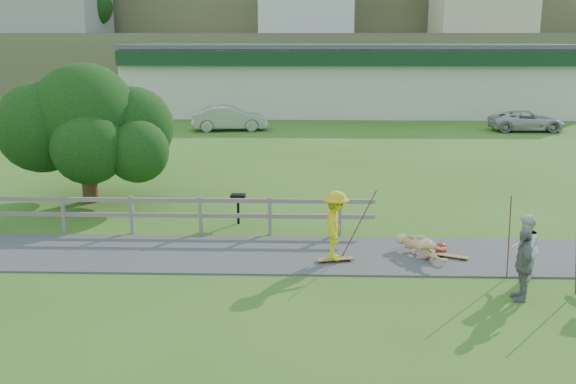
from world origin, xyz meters
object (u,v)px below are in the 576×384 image
Objects in this scene: skater_fallen at (421,246)px; spectator_a at (525,248)px; spectator_b at (523,265)px; tree at (87,144)px; car_white at (527,121)px; bbq at (238,209)px; skater_rider at (336,229)px; car_silver at (229,118)px.

skater_fallen is 1.06× the size of spectator_a.
spectator_b is at bearing -91.09° from skater_fallen.
car_white is at bearing 40.85° from tree.
spectator_b is 0.28× the size of tree.
skater_fallen is at bearing -27.89° from bbq.
tree is (-12.14, 8.20, 1.21)m from spectator_b.
skater_rider is at bearing 151.15° from car_white.
tree is at bearing 157.34° from bbq.
spectator_a is 8.44m from bbq.
car_silver reaches higher than car_white.
spectator_b is (3.92, -2.22, -0.08)m from skater_rider.
spectator_a reaches higher than car_white.
tree is at bearing 163.04° from car_silver.
skater_fallen is at bearing 155.04° from car_white.
spectator_a is at bearing -166.52° from car_silver.
bbq is at bearing 115.89° from skater_fallen.
tree is (-10.44, 5.52, 1.70)m from skater_fallen.
skater_fallen is (2.21, 0.45, -0.58)m from skater_rider.
car_white is (12.61, 24.00, -0.26)m from skater_rider.
skater_rider is at bearing -47.87° from bbq.
car_white is (10.40, 23.54, 0.31)m from skater_fallen.
spectator_b is at bearing -114.86° from skater_rider.
car_white reaches higher than bbq.
car_silver is at bearing -155.80° from spectator_b.
spectator_a is at bearing -29.18° from tree.
skater_rider is at bearing -79.19° from spectator_a.
car_white is at bearing -173.97° from spectator_a.
bbq reaches higher than skater_fallen.
skater_rider is at bearing -175.14° from car_silver.
skater_rider is 24.32m from car_silver.
car_silver is 20.44m from bbq.
car_silver reaches higher than bbq.
car_white is 4.79× the size of bbq.
car_white reaches higher than skater_fallen.
skater_rider reaches higher than spectator_b.
car_silver is (-5.51, 23.68, -0.12)m from skater_rider.
spectator_a reaches higher than skater_fallen.
bbq is (-5.03, 2.97, 0.16)m from skater_fallen.
spectator_b is 27.56m from car_silver.
skater_fallen is 0.38× the size of car_white.
car_silver is 1.04× the size of car_white.
car_silver is at bearing 17.80° from skater_rider.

